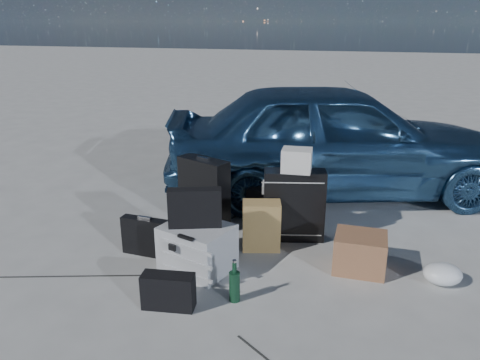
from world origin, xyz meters
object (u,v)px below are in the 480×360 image
briefcase (146,237)px  cardboard_box (360,252)px  car (336,138)px  pelican_case (197,248)px  suitcase_left (204,193)px  suitcase_right (294,205)px  duffel_bag (284,206)px  green_bottle (234,282)px

briefcase → cardboard_box: briefcase is taller
car → pelican_case: (-0.86, -2.11, -0.46)m
suitcase_left → suitcase_right: bearing=20.0°
car → duffel_bag: car is taller
pelican_case → duffel_bag: 1.20m
car → green_bottle: size_ratio=12.31×
car → pelican_case: size_ratio=7.39×
car → pelican_case: car is taller
briefcase → suitcase_left: suitcase_left is taller
suitcase_right → green_bottle: bearing=-114.9°
cardboard_box → duffel_bag: bearing=135.9°
car → cardboard_box: (0.39, -1.75, -0.50)m
suitcase_left → cardboard_box: size_ratio=1.69×
pelican_case → suitcase_left: suitcase_left is taller
duffel_bag → car: bearing=76.6°
pelican_case → briefcase: bearing=-175.1°
cardboard_box → green_bottle: green_bottle is taller
cardboard_box → green_bottle: size_ratio=1.30×
suitcase_left → pelican_case: bearing=-50.2°
suitcase_left → duffel_bag: (0.72, 0.29, -0.17)m
car → duffel_bag: 1.17m
duffel_bag → green_bottle: size_ratio=2.22×
car → green_bottle: (-0.44, -2.46, -0.49)m
pelican_case → green_bottle: bearing=-23.6°
suitcase_left → cardboard_box: suitcase_left is taller
briefcase → duffel_bag: 1.41m
car → briefcase: 2.47m
suitcase_right → duffel_bag: suitcase_right is taller
pelican_case → cardboard_box: (1.25, 0.36, -0.04)m
suitcase_left → suitcase_right: size_ratio=1.03×
suitcase_left → green_bottle: size_ratio=2.19×
cardboard_box → car: bearing=102.5°
pelican_case → suitcase_right: (0.63, 0.77, 0.14)m
duffel_bag → cardboard_box: (0.77, -0.75, -0.02)m
briefcase → suitcase_right: bearing=33.3°
green_bottle → pelican_case: bearing=139.9°
pelican_case → suitcase_left: bearing=123.5°
briefcase → green_bottle: briefcase is taller
briefcase → green_bottle: 1.04m
pelican_case → duffel_bag: (0.47, 1.11, -0.02)m
car → cardboard_box: car is taller
suitcase_left → green_bottle: bearing=-37.5°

